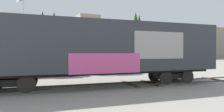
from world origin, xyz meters
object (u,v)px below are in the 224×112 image
(flagpole, at_px, (22,21))
(parked_car_silver, at_px, (109,65))
(freight_car, at_px, (101,48))
(parked_car_red, at_px, (52,66))

(flagpole, distance_m, parked_car_silver, 10.56)
(freight_car, bearing_deg, parked_car_red, 110.87)
(freight_car, relative_size, parked_car_red, 3.40)
(freight_car, relative_size, parked_car_silver, 3.58)
(parked_car_red, bearing_deg, flagpole, 117.28)
(flagpole, bearing_deg, freight_car, -66.20)
(freight_car, height_order, flagpole, flagpole)
(parked_car_red, bearing_deg, parked_car_silver, 0.87)
(parked_car_red, height_order, parked_car_silver, parked_car_silver)
(flagpole, distance_m, parked_car_red, 7.37)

